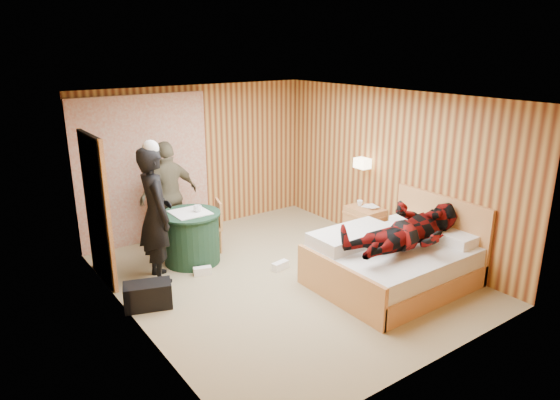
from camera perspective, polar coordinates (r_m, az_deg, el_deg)
floor at (r=7.12m, az=0.26°, el=-8.79°), size 4.20×5.00×0.01m
ceiling at (r=6.42m, az=0.29°, el=11.67°), size 4.20×5.00×0.01m
wall_back at (r=8.75m, az=-9.38°, el=4.68°), size 4.20×0.02×2.50m
wall_left at (r=5.75m, az=-16.97°, el=-2.59°), size 0.02×5.00×2.50m
wall_right at (r=8.03m, az=12.55°, el=3.36°), size 0.02×5.00×2.50m
curtain at (r=8.32m, az=-15.32°, el=3.27°), size 2.20×0.08×2.40m
doorway at (r=7.11m, az=-20.22°, el=-1.02°), size 0.06×0.90×2.05m
wall_lamp at (r=8.19m, az=9.41°, el=4.18°), size 0.26×0.24×0.16m
bed at (r=7.00m, az=12.78°, el=-6.88°), size 2.02×1.59×1.09m
nightstand at (r=8.34m, az=9.62°, el=-2.74°), size 0.45×0.61×0.59m
round_table at (r=7.56m, az=-10.08°, el=-4.17°), size 0.89×0.89×0.79m
chair_far at (r=8.10m, az=-12.45°, el=-1.76°), size 0.53×0.53×0.93m
chair_near at (r=7.88m, az=-7.65°, el=-2.52°), size 0.46×0.46×0.82m
duffel_bag at (r=6.51m, az=-14.87°, el=-10.48°), size 0.64×0.48×0.33m
sneaker_left at (r=7.25m, az=-8.85°, el=-8.01°), size 0.27×0.18×0.11m
sneaker_right at (r=7.32m, az=0.03°, el=-7.51°), size 0.28×0.15×0.12m
woman_standing at (r=6.92m, az=-14.03°, el=-1.67°), size 0.51×0.73×1.88m
man_at_table at (r=8.05m, az=-12.56°, el=0.54°), size 1.06×0.57×1.72m
man_on_bed at (r=6.64m, az=14.76°, el=-2.24°), size 0.86×0.67×1.77m
book_lower at (r=8.21m, az=9.97°, el=-0.91°), size 0.23×0.27×0.02m
book_upper at (r=8.20m, az=9.97°, el=-0.78°), size 0.21×0.26×0.02m
cup_nightstand at (r=8.32m, az=9.10°, el=-0.36°), size 0.13×0.13×0.09m
cup_table at (r=7.41m, az=-9.40°, el=-0.97°), size 0.13×0.13×0.10m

